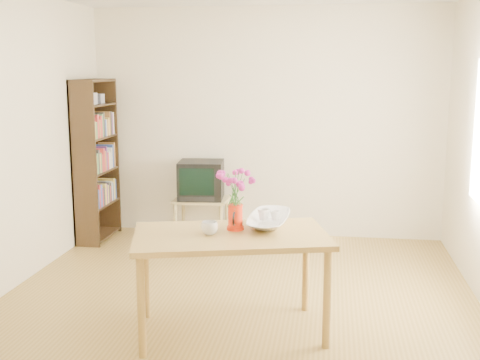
% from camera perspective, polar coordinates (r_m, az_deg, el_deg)
% --- Properties ---
extents(room, '(4.50, 4.50, 4.50)m').
position_cam_1_polar(room, '(4.67, -0.19, 2.97)').
color(room, olive).
rests_on(room, ground).
extents(table, '(1.54, 1.12, 0.75)m').
position_cam_1_polar(table, '(4.35, -0.88, -6.15)').
color(table, olive).
rests_on(table, ground).
extents(tv_stand, '(0.60, 0.45, 0.46)m').
position_cam_1_polar(tv_stand, '(6.87, -3.68, -2.34)').
color(tv_stand, tan).
rests_on(tv_stand, ground).
extents(bookshelf, '(0.28, 0.70, 1.80)m').
position_cam_1_polar(bookshelf, '(6.91, -13.45, 1.30)').
color(bookshelf, black).
rests_on(bookshelf, ground).
extents(pitcher, '(0.13, 0.20, 0.19)m').
position_cam_1_polar(pitcher, '(4.41, -0.44, -3.64)').
color(pitcher, red).
rests_on(pitcher, table).
extents(flowers, '(0.21, 0.21, 0.30)m').
position_cam_1_polar(flowers, '(4.36, -0.45, -0.53)').
color(flowers, '#C42E95').
rests_on(flowers, pitcher).
extents(mug, '(0.17, 0.17, 0.10)m').
position_cam_1_polar(mug, '(4.29, -2.91, -4.58)').
color(mug, white).
rests_on(mug, table).
extents(bowl, '(0.47, 0.47, 0.42)m').
position_cam_1_polar(bowl, '(4.53, 2.77, -1.68)').
color(bowl, white).
rests_on(bowl, table).
extents(teacup_a, '(0.09, 0.09, 0.07)m').
position_cam_1_polar(teacup_a, '(4.54, 2.27, -2.13)').
color(teacup_a, white).
rests_on(teacup_a, bowl).
extents(teacup_b, '(0.09, 0.09, 0.06)m').
position_cam_1_polar(teacup_b, '(4.55, 3.36, -2.19)').
color(teacup_b, white).
rests_on(teacup_b, bowl).
extents(television, '(0.53, 0.50, 0.43)m').
position_cam_1_polar(television, '(6.82, -3.68, 0.07)').
color(television, black).
rests_on(television, tv_stand).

